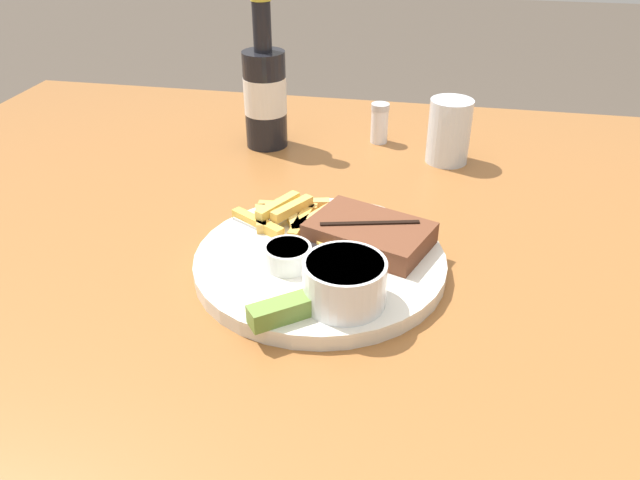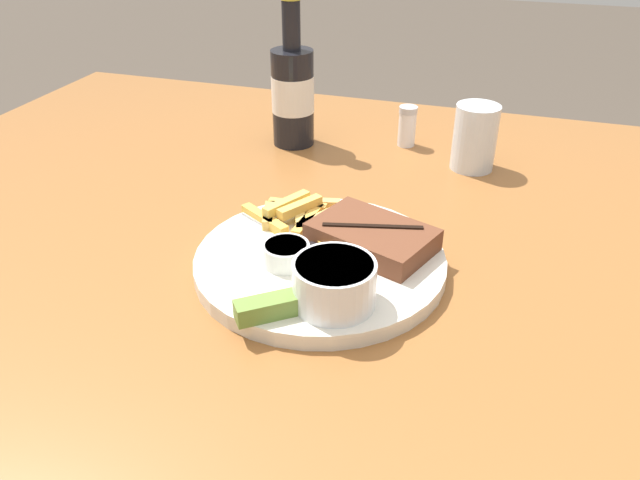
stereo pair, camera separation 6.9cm
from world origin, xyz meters
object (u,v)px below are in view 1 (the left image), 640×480
steak_portion (369,234)px  fork_utensil (272,233)px  knife_utensil (333,239)px  dinner_plate (320,262)px  pickle_spear (287,309)px  dipping_sauce_cup (288,255)px  salt_shaker (380,123)px  beer_bottle (265,93)px  coleslaw_cup (345,280)px  drinking_glass (449,131)px

steak_portion → fork_utensil: steak_portion is taller
knife_utensil → steak_portion: bearing=-46.7°
dinner_plate → steak_portion: size_ratio=1.81×
dinner_plate → pickle_spear: 0.12m
pickle_spear → steak_portion: bearing=68.3°
steak_portion → dipping_sauce_cup: (-0.08, -0.06, 0.00)m
fork_utensil → salt_shaker: (0.09, 0.35, 0.01)m
salt_shaker → steak_portion: bearing=-85.5°
knife_utensil → beer_bottle: bearing=67.1°
coleslaw_cup → knife_utensil: size_ratio=0.60×
dinner_plate → knife_utensil: bearing=75.5°
dipping_sauce_cup → pickle_spear: 0.09m
knife_utensil → fork_utensil: bearing=128.0°
dinner_plate → drinking_glass: (0.13, 0.33, 0.04)m
coleslaw_cup → dipping_sauce_cup: bearing=142.9°
dinner_plate → dipping_sauce_cup: (-0.03, -0.03, 0.02)m
knife_utensil → drinking_glass: 0.32m
dinner_plate → fork_utensil: 0.07m
dinner_plate → beer_bottle: bearing=114.3°
dipping_sauce_cup → beer_bottle: 0.39m
dipping_sauce_cup → fork_utensil: (-0.03, 0.06, -0.01)m
coleslaw_cup → pickle_spear: coleslaw_cup is taller
dipping_sauce_cup → beer_bottle: size_ratio=0.21×
beer_bottle → salt_shaker: bearing=14.8°
dinner_plate → fork_utensil: bearing=151.5°
beer_bottle → dinner_plate: bearing=-65.7°
coleslaw_cup → salt_shaker: (-0.02, 0.47, -0.01)m
knife_utensil → salt_shaker: 0.36m
coleslaw_cup → fork_utensil: size_ratio=0.67×
dinner_plate → fork_utensil: fork_utensil is taller
coleslaw_cup → dipping_sauce_cup: coleslaw_cup is taller
fork_utensil → beer_bottle: 0.33m
fork_utensil → salt_shaker: salt_shaker is taller
dipping_sauce_cup → pickle_spear: size_ratio=0.70×
fork_utensil → knife_utensil: bearing=27.2°
fork_utensil → salt_shaker: size_ratio=1.90×
knife_utensil → beer_bottle: beer_bottle is taller
dinner_plate → coleslaw_cup: (0.04, -0.08, 0.04)m
coleslaw_cup → fork_utensil: (-0.10, 0.11, -0.02)m
knife_utensil → beer_bottle: 0.36m
dipping_sauce_cup → dinner_plate: bearing=41.1°
dipping_sauce_cup → pickle_spear: dipping_sauce_cup is taller
dipping_sauce_cup → fork_utensil: size_ratio=0.42×
drinking_glass → steak_portion: bearing=-105.7°
pickle_spear → knife_utensil: (0.02, 0.15, -0.01)m
knife_utensil → drinking_glass: (0.12, 0.30, 0.03)m
drinking_glass → salt_shaker: 0.13m
steak_portion → knife_utensil: size_ratio=1.12×
pickle_spear → salt_shaker: salt_shaker is taller
coleslaw_cup → knife_utensil: coleslaw_cup is taller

